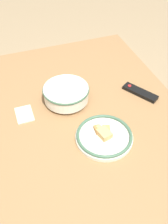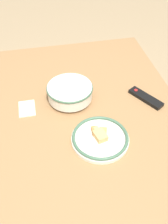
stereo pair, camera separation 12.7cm
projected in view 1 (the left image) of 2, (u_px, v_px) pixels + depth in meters
ground_plane at (85, 196)px, 1.82m from camera, size 8.00×8.00×0.00m
dining_table at (86, 131)px, 1.34m from camera, size 1.48×1.03×0.76m
noodle_bowl at (66, 93)px, 1.36m from camera, size 0.24×0.24×0.09m
food_plate at (104, 136)px, 1.20m from camera, size 0.26×0.26×0.05m
tv_remote at (140, 92)px, 1.43m from camera, size 0.20×0.15×0.02m
folded_napkin at (24, 114)px, 1.32m from camera, size 0.12×0.08×0.01m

